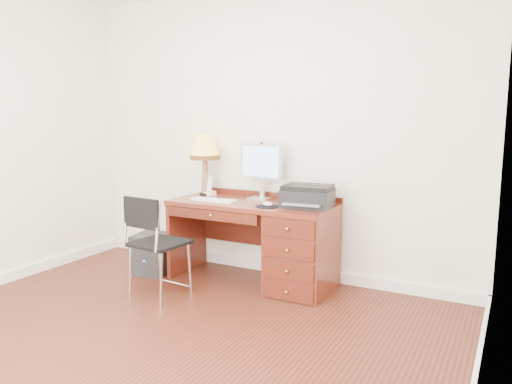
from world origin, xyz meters
The scene contains 12 objects.
ground centered at (0.00, 0.00, 0.00)m, with size 4.00×4.00×0.00m, color #3D170D.
room_shell centered at (0.00, 0.63, 0.05)m, with size 4.00×4.00×4.00m.
desk centered at (0.32, 1.40, 0.41)m, with size 1.50×0.67×0.75m.
monitor centered at (-0.02, 1.60, 1.07)m, with size 0.44×0.17×0.51m.
keyboard centered at (-0.34, 1.28, 0.76)m, with size 0.43×0.12×0.02m, color white.
mouse_pad centered at (0.23, 1.25, 0.76)m, with size 0.21×0.21×0.04m.
printer centered at (0.53, 1.42, 0.84)m, with size 0.45×0.37×0.19m.
leg_lamp centered at (-0.59, 1.53, 1.19)m, with size 0.29×0.29×0.59m.
phone centered at (-0.55, 1.53, 0.81)m, with size 0.11×0.11×0.19m.
pen_cup centered at (0.29, 1.61, 0.80)m, with size 0.09×0.09×0.11m, color black.
chair centered at (-0.51, 0.63, 0.53)m, with size 0.45×0.45×0.88m.
equipment_box centered at (-0.98, 1.16, 0.19)m, with size 0.33×0.33×0.39m, color black.
Camera 1 is at (2.12, -2.52, 1.54)m, focal length 35.00 mm.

